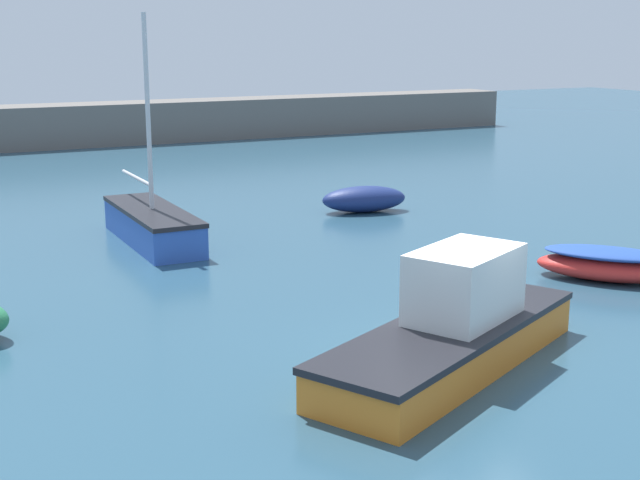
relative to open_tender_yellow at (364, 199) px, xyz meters
The scene contains 6 objects.
ground_plane 13.16m from the open_tender_yellow, 112.28° to the right, with size 120.00×120.00×0.20m, color #284C60.
harbor_breakwater 22.23m from the open_tender_yellow, 102.97° to the left, with size 51.90×2.75×2.11m, color #66605B.
open_tender_yellow is the anchor object (origin of this frame).
sailboat_tall_mast 7.40m from the open_tender_yellow, behind, with size 1.46×5.44×6.14m.
motorboat_grey_hull 13.62m from the open_tender_yellow, 113.11° to the right, with size 6.48×4.47×2.01m.
rowboat_with_red_cover 9.65m from the open_tender_yellow, 83.88° to the right, with size 3.10×3.33×0.75m.
Camera 1 is at (-8.98, -12.28, 5.61)m, focal length 50.00 mm.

